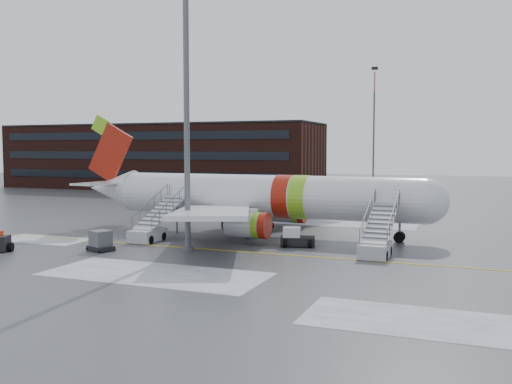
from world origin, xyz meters
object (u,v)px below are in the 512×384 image
at_px(light_mast_near, 186,70).
at_px(airstair_aft, 152,228).
at_px(uld_container, 101,241).
at_px(pushback_tug, 296,238).
at_px(airliner, 254,197).
at_px(airstair_fwd, 377,241).

bearing_deg(light_mast_near, airstair_aft, 148.01).
bearing_deg(uld_container, pushback_tug, 28.90).
bearing_deg(airliner, light_mast_near, -99.26).
xyz_separation_m(airstair_aft, light_mast_near, (5.14, -3.21, 12.53)).
xyz_separation_m(airliner, uld_container, (-7.73, -12.26, -2.70)).
bearing_deg(pushback_tug, uld_container, -151.10).
height_order(pushback_tug, light_mast_near, light_mast_near).
relative_size(airliner, pushback_tug, 11.68).
xyz_separation_m(airliner, airstair_aft, (-6.73, -6.54, -2.35)).
bearing_deg(airstair_fwd, airstair_aft, 180.00).
xyz_separation_m(pushback_tug, light_mast_near, (-7.09, -4.80, 12.91)).
distance_m(airliner, airstair_aft, 9.67).
xyz_separation_m(airliner, pushback_tug, (5.50, -4.95, -2.74)).
bearing_deg(airstair_fwd, uld_container, -163.98).
distance_m(pushback_tug, light_mast_near, 15.49).
height_order(uld_container, light_mast_near, light_mast_near).
height_order(airliner, pushback_tug, airliner).
bearing_deg(uld_container, airstair_aft, 80.09).
bearing_deg(pushback_tug, airstair_aft, -172.61).
xyz_separation_m(pushback_tug, uld_container, (-13.23, -7.31, 0.04)).
height_order(airstair_aft, pushback_tug, airstair_aft).
relative_size(airstair_aft, light_mast_near, 0.29).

